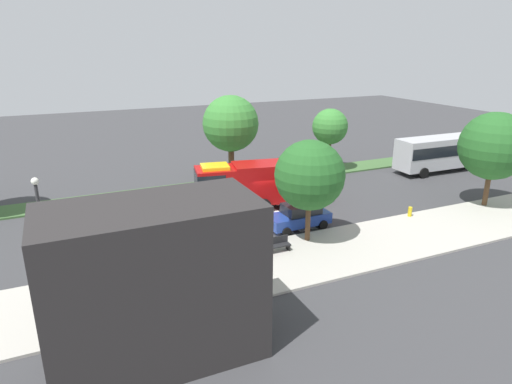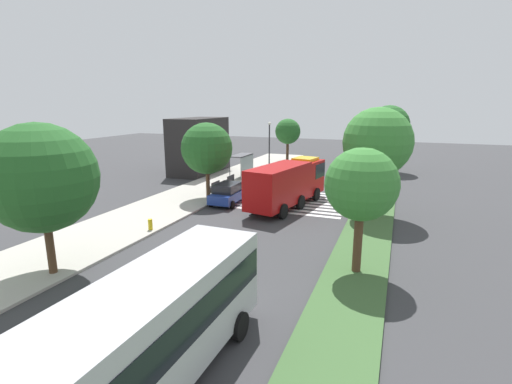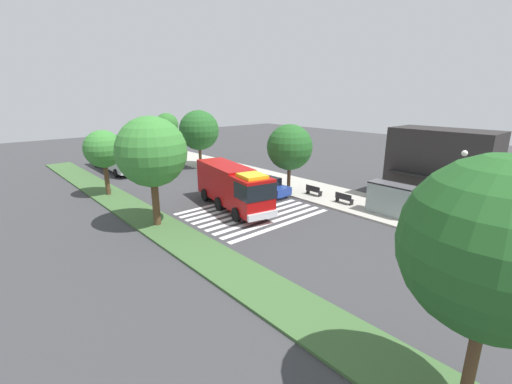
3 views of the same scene
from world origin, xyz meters
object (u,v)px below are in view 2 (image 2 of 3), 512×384
(sidewalk_tree_west, at_px, (41,178))
(median_tree_west, at_px, (377,142))
(bench_west_of_shelter, at_px, (214,186))
(fire_hydrant, at_px, (150,224))
(sidewalk_tree_far_east, at_px, (288,132))
(median_tree_center, at_px, (389,126))
(transit_bus, at_px, (134,341))
(bus_stop_shelter, at_px, (244,161))
(sidewalk_tree_center, at_px, (207,149))
(bench_near_shelter, at_px, (229,180))
(street_lamp, at_px, (269,142))
(fire_truck, at_px, (289,181))
(median_tree_far_west, at_px, (361,185))
(parked_car_west, at_px, (228,193))

(sidewalk_tree_west, xyz_separation_m, median_tree_west, (15.63, -13.60, 0.64))
(bench_west_of_shelter, height_order, fire_hydrant, bench_west_of_shelter)
(sidewalk_tree_far_east, distance_m, median_tree_center, 14.24)
(median_tree_center, bearing_deg, transit_bus, 173.67)
(bus_stop_shelter, height_order, median_tree_west, median_tree_west)
(sidewalk_tree_west, bearing_deg, sidewalk_tree_center, 0.00)
(bus_stop_shelter, distance_m, sidewalk_tree_far_east, 14.41)
(bench_near_shelter, xyz_separation_m, fire_hydrant, (-14.70, -1.22, -0.10))
(median_tree_center, xyz_separation_m, fire_hydrant, (-28.86, 13.10, -4.96))
(bench_near_shelter, xyz_separation_m, street_lamp, (9.02, -1.12, 3.01))
(bench_near_shelter, bearing_deg, bus_stop_shelter, 0.60)
(fire_truck, xyz_separation_m, sidewalk_tree_center, (-0.51, 7.06, 2.39))
(fire_truck, height_order, median_tree_far_west, median_tree_far_west)
(street_lamp, relative_size, median_tree_west, 0.75)
(fire_truck, distance_m, median_tree_center, 20.89)
(sidewalk_tree_center, xyz_separation_m, median_tree_center, (20.05, -13.60, 1.06))
(sidewalk_tree_center, distance_m, median_tree_west, 13.64)
(bench_west_of_shelter, xyz_separation_m, fire_hydrant, (-11.34, -1.22, -0.10))
(bench_near_shelter, distance_m, median_tree_center, 20.72)
(bus_stop_shelter, xyz_separation_m, median_tree_far_west, (-20.22, -14.36, 2.51))
(fire_truck, relative_size, median_tree_west, 1.28)
(bus_stop_shelter, xyz_separation_m, street_lamp, (5.02, -1.16, 1.71))
(bench_west_of_shelter, height_order, median_tree_far_west, median_tree_far_west)
(bench_west_of_shelter, xyz_separation_m, sidewalk_tree_far_east, (21.56, -0.72, 3.60))
(bench_west_of_shelter, bearing_deg, parked_car_west, -137.18)
(fire_truck, relative_size, street_lamp, 1.70)
(fire_truck, bearing_deg, sidewalk_tree_far_east, 27.36)
(fire_truck, relative_size, sidewalk_tree_far_east, 1.69)
(median_tree_west, bearing_deg, median_tree_center, -0.00)
(median_tree_west, distance_m, median_tree_center, 20.20)
(bench_near_shelter, xyz_separation_m, sidewalk_tree_west, (-21.66, -0.72, 4.18))
(bench_west_of_shelter, distance_m, sidewalk_tree_far_east, 21.87)
(bench_west_of_shelter, distance_m, fire_hydrant, 11.41)
(parked_car_west, xyz_separation_m, sidewalk_tree_west, (-15.15, 2.20, 3.89))
(fire_truck, relative_size, median_tree_center, 1.28)
(parked_car_west, height_order, transit_bus, transit_bus)
(parked_car_west, xyz_separation_m, median_tree_far_west, (-9.71, -11.40, 3.52))
(parked_car_west, distance_m, median_tree_center, 24.05)
(fire_truck, height_order, median_tree_center, median_tree_center)
(sidewalk_tree_center, bearing_deg, median_tree_center, -34.15)
(bench_near_shelter, relative_size, median_tree_west, 0.21)
(bench_near_shelter, height_order, street_lamp, street_lamp)
(median_tree_far_west, bearing_deg, bench_west_of_shelter, 48.06)
(bus_stop_shelter, height_order, median_tree_center, median_tree_center)
(sidewalk_tree_west, bearing_deg, median_tree_far_west, -68.20)
(bus_stop_shelter, height_order, median_tree_far_west, median_tree_far_west)
(median_tree_west, bearing_deg, sidewalk_tree_center, 89.37)
(median_tree_far_west, xyz_separation_m, median_tree_west, (10.19, 0.00, 1.01))
(transit_bus, xyz_separation_m, fire_hydrant, (12.18, 8.55, -1.54))
(transit_bus, xyz_separation_m, sidewalk_tree_center, (20.99, 9.05, 2.37))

